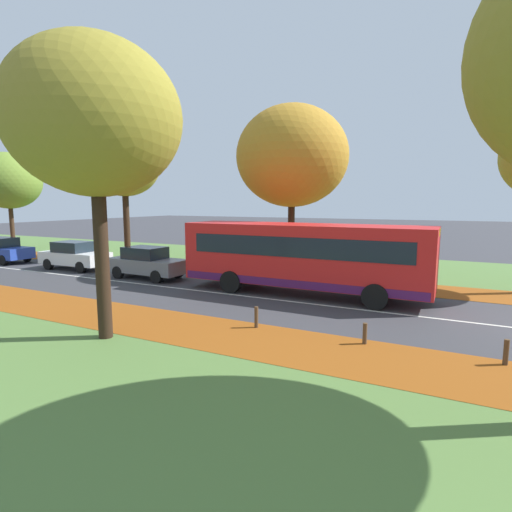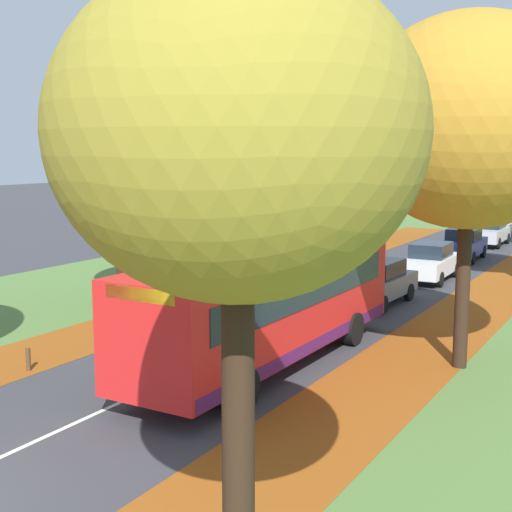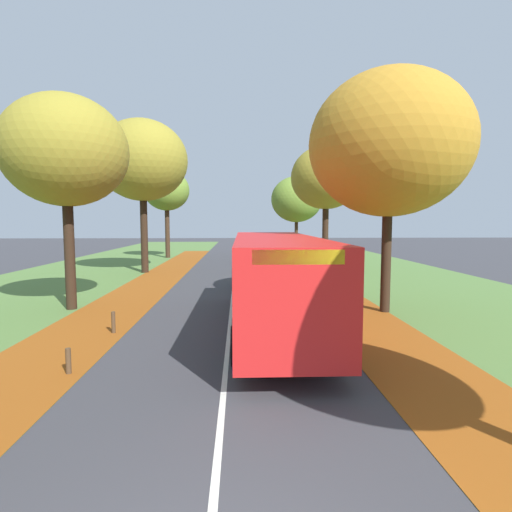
% 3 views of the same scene
% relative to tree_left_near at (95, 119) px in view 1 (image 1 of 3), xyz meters
% --- Properties ---
extents(leaf_litter_left, '(2.80, 60.00, 0.00)m').
position_rel_tree_left_near_xyz_m(leaf_litter_left, '(1.72, 0.66, -6.12)').
color(leaf_litter_left, '#8C4714').
rests_on(leaf_litter_left, grass_verge_left).
extents(grass_verge_right, '(12.00, 90.00, 0.01)m').
position_rel_tree_left_near_xyz_m(grass_verge_right, '(15.52, 6.66, -6.13)').
color(grass_verge_right, '#517538').
rests_on(grass_verge_right, ground).
extents(leaf_litter_right, '(2.80, 60.00, 0.00)m').
position_rel_tree_left_near_xyz_m(leaf_litter_right, '(10.92, 0.66, -6.12)').
color(leaf_litter_right, '#8C4714').
rests_on(leaf_litter_right, grass_verge_right).
extents(road_centre_line, '(0.12, 80.00, 0.01)m').
position_rel_tree_left_near_xyz_m(road_centre_line, '(6.32, 6.66, -6.13)').
color(road_centre_line, silver).
rests_on(road_centre_line, ground).
extents(tree_left_near, '(4.71, 4.71, 8.28)m').
position_rel_tree_left_near_xyz_m(tree_left_near, '(0.00, 0.00, 0.00)').
color(tree_left_near, black).
rests_on(tree_left_near, ground).
extents(tree_right_near, '(5.95, 5.95, 9.00)m').
position_rel_tree_left_near_xyz_m(tree_right_near, '(12.24, -0.97, 0.17)').
color(tree_right_near, black).
rests_on(tree_right_near, ground).
extents(tree_right_mid, '(4.76, 4.76, 8.57)m').
position_rel_tree_left_near_xyz_m(tree_right_mid, '(12.53, 11.22, 0.26)').
color(tree_right_mid, black).
rests_on(tree_right_mid, ground).
extents(tree_right_far, '(4.99, 4.99, 7.86)m').
position_rel_tree_left_near_xyz_m(tree_right_far, '(12.28, 23.42, -0.53)').
color(tree_right_far, '#382619').
rests_on(tree_right_far, ground).
extents(bollard_second, '(0.12, 0.12, 0.64)m').
position_rel_tree_left_near_xyz_m(bollard_second, '(2.81, -10.19, -5.81)').
color(bollard_second, '#4C3823').
rests_on(bollard_second, ground).
extents(bollard_third, '(0.12, 0.12, 0.60)m').
position_rel_tree_left_near_xyz_m(bollard_third, '(2.76, -6.86, -5.83)').
color(bollard_third, '#4C3823').
rests_on(bollard_third, ground).
extents(bollard_fourth, '(0.12, 0.12, 0.68)m').
position_rel_tree_left_near_xyz_m(bollard_fourth, '(2.73, -3.53, -5.79)').
color(bollard_fourth, '#4C3823').
rests_on(bollard_fourth, ground).
extents(bus, '(2.72, 10.42, 2.98)m').
position_rel_tree_left_near_xyz_m(bus, '(7.80, -3.27, -4.43)').
color(bus, red).
rests_on(bus, ground).
extents(car_grey_lead, '(1.90, 4.26, 1.62)m').
position_rel_tree_left_near_xyz_m(car_grey_lead, '(7.62, 5.16, -5.32)').
color(car_grey_lead, slate).
rests_on(car_grey_lead, ground).
extents(car_white_following, '(1.87, 4.24, 1.62)m').
position_rel_tree_left_near_xyz_m(car_white_following, '(7.91, 10.87, -5.32)').
color(car_white_following, silver).
rests_on(car_white_following, ground).
extents(car_blue_third_in_line, '(1.87, 4.24, 1.62)m').
position_rel_tree_left_near_xyz_m(car_blue_third_in_line, '(7.66, 17.43, -5.32)').
color(car_blue_third_in_line, '#233D9E').
rests_on(car_blue_third_in_line, ground).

